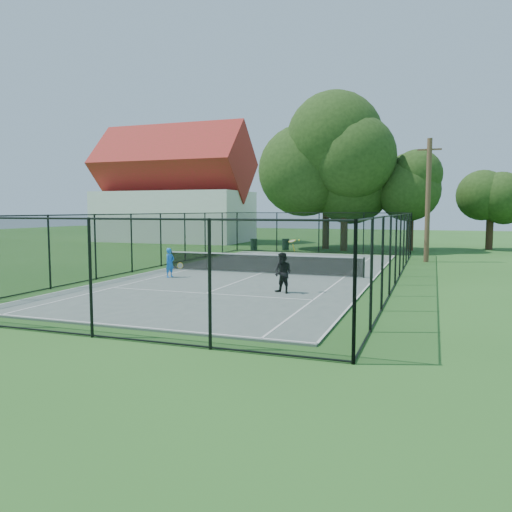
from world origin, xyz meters
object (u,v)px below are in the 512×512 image
(trash_bin_right, at_px, (285,244))
(player_blue, at_px, (170,263))
(player_black, at_px, (283,273))
(utility_pole, at_px, (428,200))
(tennis_net, at_px, (261,263))
(trash_bin_left, at_px, (254,244))

(trash_bin_right, height_order, player_blue, player_blue)
(player_black, bearing_deg, player_blue, 158.14)
(utility_pole, relative_size, player_blue, 5.48)
(tennis_net, height_order, trash_bin_right, tennis_net)
(tennis_net, height_order, trash_bin_left, tennis_net)
(player_black, bearing_deg, trash_bin_right, 106.02)
(tennis_net, relative_size, player_black, 4.98)
(player_blue, bearing_deg, trash_bin_right, 88.41)
(trash_bin_left, distance_m, trash_bin_right, 2.51)
(tennis_net, height_order, player_black, player_black)
(player_black, bearing_deg, utility_pole, 71.15)
(player_black, bearing_deg, tennis_net, 116.85)
(player_black, bearing_deg, trash_bin_left, 112.91)
(trash_bin_right, distance_m, player_black, 20.76)
(utility_pole, height_order, player_blue, utility_pole)
(trash_bin_left, distance_m, utility_pole, 14.35)
(trash_bin_left, bearing_deg, player_blue, -83.41)
(trash_bin_left, height_order, trash_bin_right, trash_bin_right)
(utility_pole, bearing_deg, player_black, -108.85)
(tennis_net, xyz_separation_m, trash_bin_right, (-3.03, 14.62, -0.12))
(tennis_net, distance_m, trash_bin_right, 14.93)
(trash_bin_left, height_order, player_black, player_black)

